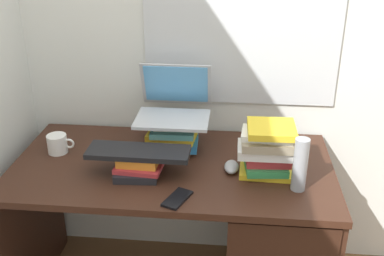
{
  "coord_description": "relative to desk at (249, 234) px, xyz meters",
  "views": [
    {
      "loc": [
        0.26,
        -1.76,
        1.73
      ],
      "look_at": [
        0.09,
        -0.01,
        0.91
      ],
      "focal_mm": 43.86,
      "sensor_mm": 36.0,
      "label": 1
    }
  ],
  "objects": [
    {
      "name": "wall_back",
      "position": [
        -0.35,
        0.43,
        0.9
      ],
      "size": [
        6.0,
        0.06,
        2.6
      ],
      "color": "silver",
      "rests_on": "ground"
    },
    {
      "name": "desk",
      "position": [
        0.0,
        0.0,
        0.0
      ],
      "size": [
        1.38,
        0.71,
        0.73
      ],
      "color": "#381E14",
      "rests_on": "ground"
    },
    {
      "name": "book_stack_tall",
      "position": [
        -0.36,
        0.15,
        0.4
      ],
      "size": [
        0.23,
        0.18,
        0.15
      ],
      "color": "gray",
      "rests_on": "desk"
    },
    {
      "name": "book_stack_keyboard_riser",
      "position": [
        -0.48,
        -0.06,
        0.37
      ],
      "size": [
        0.21,
        0.21,
        0.09
      ],
      "color": "black",
      "rests_on": "desk"
    },
    {
      "name": "book_stack_side",
      "position": [
        0.05,
        -0.02,
        0.44
      ],
      "size": [
        0.24,
        0.19,
        0.22
      ],
      "color": "yellow",
      "rests_on": "desk"
    },
    {
      "name": "laptop",
      "position": [
        -0.36,
        0.21,
        0.53
      ],
      "size": [
        0.32,
        0.3,
        0.23
      ],
      "color": "#B7BABF",
      "rests_on": "book_stack_tall"
    },
    {
      "name": "keyboard",
      "position": [
        -0.47,
        -0.07,
        0.43
      ],
      "size": [
        0.42,
        0.14,
        0.02
      ],
      "primitive_type": "cube",
      "rotation": [
        0.0,
        0.0,
        -0.01
      ],
      "color": "black",
      "rests_on": "book_stack_keyboard_riser"
    },
    {
      "name": "computer_mouse",
      "position": [
        -0.09,
        -0.01,
        0.35
      ],
      "size": [
        0.06,
        0.1,
        0.04
      ],
      "primitive_type": "ellipsoid",
      "color": "#A5A8AD",
      "rests_on": "desk"
    },
    {
      "name": "mug",
      "position": [
        -0.88,
        0.08,
        0.37
      ],
      "size": [
        0.12,
        0.09,
        0.09
      ],
      "color": "white",
      "rests_on": "desk"
    },
    {
      "name": "water_bottle",
      "position": [
        0.17,
        -0.13,
        0.44
      ],
      "size": [
        0.06,
        0.06,
        0.22
      ],
      "primitive_type": "cylinder",
      "color": "#999EA5",
      "rests_on": "desk"
    },
    {
      "name": "cell_phone",
      "position": [
        -0.29,
        -0.25,
        0.34
      ],
      "size": [
        0.11,
        0.15,
        0.01
      ],
      "primitive_type": "cube",
      "rotation": [
        0.0,
        0.0,
        -0.4
      ],
      "color": "black",
      "rests_on": "desk"
    }
  ]
}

